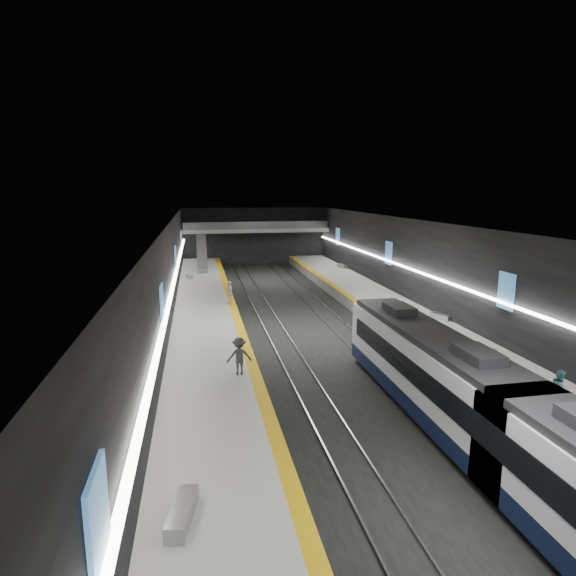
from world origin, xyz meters
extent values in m
plane|color=black|center=(0.00, 0.00, 0.00)|extent=(70.00, 70.00, 0.00)
cube|color=beige|center=(0.00, 0.00, 8.00)|extent=(20.00, 70.00, 0.04)
cube|color=black|center=(-10.00, 0.00, 4.00)|extent=(0.04, 70.00, 8.00)
cube|color=black|center=(10.00, 0.00, 4.00)|extent=(0.04, 70.00, 8.00)
cube|color=black|center=(0.00, 35.00, 4.00)|extent=(20.00, 0.04, 8.00)
cube|color=slate|center=(-7.50, 0.00, 0.50)|extent=(5.00, 70.00, 1.00)
cube|color=#B0B0AB|center=(-7.50, 0.00, 1.01)|extent=(5.00, 70.00, 0.02)
cube|color=#DDA50B|center=(-5.30, 0.00, 1.02)|extent=(0.60, 70.00, 0.02)
cube|color=slate|center=(7.50, 0.00, 0.50)|extent=(5.00, 70.00, 1.00)
cube|color=#B0B0AB|center=(7.50, 0.00, 1.01)|extent=(5.00, 70.00, 0.02)
cube|color=#DDA50B|center=(5.30, 0.00, 1.02)|extent=(0.60, 70.00, 0.02)
cube|color=gray|center=(-3.22, 0.00, 0.06)|extent=(0.08, 70.00, 0.12)
cube|color=gray|center=(-1.78, 0.00, 0.06)|extent=(0.08, 70.00, 0.12)
cube|color=gray|center=(1.78, 0.00, 0.06)|extent=(0.08, 70.00, 0.12)
cube|color=gray|center=(3.22, 0.00, 0.06)|extent=(0.08, 70.00, 0.12)
cube|color=black|center=(2.50, -13.31, 0.75)|extent=(2.65, 15.00, 0.80)
cube|color=white|center=(2.50, -13.31, 2.40)|extent=(2.65, 15.00, 2.50)
cube|color=black|center=(2.50, -13.31, 3.80)|extent=(2.44, 14.25, 0.30)
cube|color=black|center=(2.50, -13.31, 2.45)|extent=(2.69, 13.20, 1.00)
cube|color=black|center=(2.50, -20.83, 2.35)|extent=(1.85, 0.05, 1.20)
cube|color=teal|center=(-9.92, -25.00, 4.50)|extent=(0.10, 1.50, 2.20)
cube|color=teal|center=(-9.92, -8.00, 4.50)|extent=(0.10, 1.50, 2.20)
cube|color=teal|center=(-9.92, 10.00, 4.50)|extent=(0.10, 1.50, 2.20)
cube|color=teal|center=(-9.92, 27.00, 4.50)|extent=(0.10, 1.50, 2.20)
cube|color=teal|center=(9.92, -8.00, 4.50)|extent=(0.10, 1.50, 2.20)
cube|color=teal|center=(9.92, 10.00, 4.50)|extent=(0.10, 1.50, 2.20)
cube|color=teal|center=(9.92, 27.00, 4.50)|extent=(0.10, 1.50, 2.20)
cube|color=white|center=(-9.80, 0.00, 3.80)|extent=(0.25, 68.60, 0.12)
cube|color=white|center=(9.80, 0.00, 3.80)|extent=(0.25, 68.60, 0.12)
cube|color=gray|center=(0.00, 33.00, 5.00)|extent=(20.00, 3.00, 0.50)
cube|color=#47474C|center=(0.00, 31.55, 5.75)|extent=(19.60, 0.08, 1.00)
cube|color=#99999E|center=(-7.50, 26.00, 2.90)|extent=(1.20, 7.50, 3.92)
cube|color=#99999E|center=(-8.73, -20.39, 1.25)|extent=(0.97, 2.13, 0.50)
cube|color=#99999E|center=(-8.97, 19.53, 1.20)|extent=(0.76, 1.66, 0.39)
cube|color=#99999E|center=(9.50, -1.31, 1.20)|extent=(1.08, 1.67, 0.40)
cube|color=#99999E|center=(9.50, 23.28, 1.22)|extent=(0.93, 1.83, 0.43)
imported|color=#BA6145|center=(6.24, -12.70, 1.85)|extent=(0.42, 0.63, 1.71)
imported|color=teal|center=(7.25, -15.94, 1.87)|extent=(1.02, 1.07, 1.73)
imported|color=#BBB6AB|center=(-5.50, 6.35, 1.99)|extent=(0.51, 1.17, 1.98)
imported|color=#3B3C43|center=(-6.10, -9.42, 1.99)|extent=(1.30, 0.77, 1.98)
camera|label=1|loc=(-8.01, -33.01, 10.36)|focal=30.00mm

